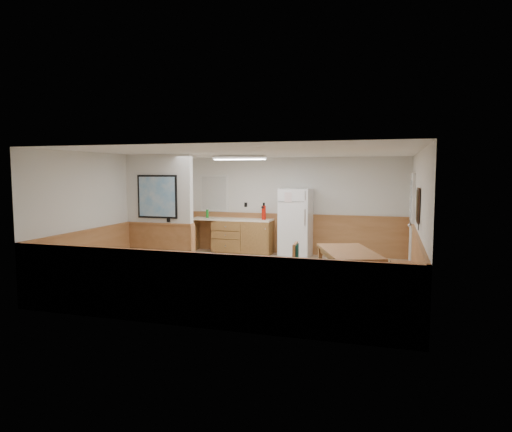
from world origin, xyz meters
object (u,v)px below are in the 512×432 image
(refrigerator, at_px, (296,222))
(dining_chair, at_px, (301,263))
(dining_table, at_px, (349,256))
(soap_bottle, at_px, (207,214))
(dining_bench, at_px, (406,276))
(fire_extinguisher, at_px, (264,212))

(refrigerator, relative_size, dining_chair, 2.02)
(dining_table, xyz_separation_m, soap_bottle, (-4.03, 3.26, 0.36))
(refrigerator, height_order, dining_chair, refrigerator)
(dining_bench, xyz_separation_m, soap_bottle, (-5.00, 3.18, 0.66))
(dining_bench, bearing_deg, refrigerator, 124.62)
(dining_table, bearing_deg, soap_bottle, 121.12)
(dining_table, relative_size, dining_chair, 2.15)
(dining_bench, bearing_deg, soap_bottle, 142.49)
(refrigerator, bearing_deg, fire_extinguisher, 179.95)
(dining_table, relative_size, dining_bench, 1.05)
(refrigerator, bearing_deg, soap_bottle, -179.96)
(refrigerator, height_order, dining_bench, refrigerator)
(refrigerator, relative_size, soap_bottle, 7.74)
(dining_bench, distance_m, fire_extinguisher, 4.69)
(dining_table, distance_m, soap_bottle, 5.20)
(dining_chair, bearing_deg, soap_bottle, 129.75)
(refrigerator, relative_size, dining_bench, 0.98)
(dining_bench, bearing_deg, dining_table, 179.78)
(dining_chair, bearing_deg, refrigerator, 99.06)
(dining_bench, xyz_separation_m, fire_extinguisher, (-3.41, 3.13, 0.75))
(soap_bottle, bearing_deg, fire_extinguisher, -1.93)
(dining_bench, relative_size, fire_extinguisher, 4.00)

